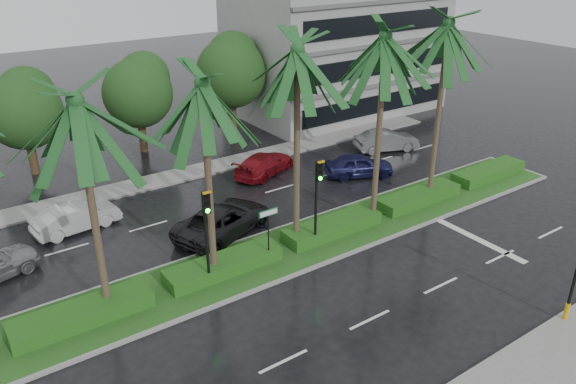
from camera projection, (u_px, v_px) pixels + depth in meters
ground at (294, 263)px, 25.10m from camera, size 120.00×120.00×0.00m
far_sidewalk at (179, 175)px, 34.01m from camera, size 40.00×2.00×0.12m
median at (281, 252)px, 25.81m from camera, size 36.00×4.00×0.15m
hedge at (281, 245)px, 25.66m from camera, size 35.20×1.40×0.60m
lane_markings at (351, 247)px, 26.36m from camera, size 34.00×13.06×0.01m
palm_row at (253, 76)px, 21.71m from camera, size 26.30×4.20×10.15m
signal_median_left at (207, 225)px, 21.99m from camera, size 0.34×0.42×4.36m
signal_median_right at (318, 192)px, 24.85m from camera, size 0.34×0.42×4.36m
street_sign at (268, 223)px, 24.05m from camera, size 0.95×0.09×2.60m
bg_trees at (149, 86)px, 36.83m from camera, size 32.50×5.02×7.24m
building at (336, 35)px, 44.84m from camera, size 16.00×10.00×12.00m
car_white at (76, 217)px, 27.63m from camera, size 1.94×4.34×1.38m
car_darkgrey at (223, 220)px, 27.25m from camera, size 4.21×5.93×1.50m
car_red at (264, 164)px, 34.11m from camera, size 3.50×4.96×1.33m
car_blue at (359, 165)px, 33.80m from camera, size 3.22×4.44×1.40m
car_grey at (387, 141)px, 37.84m from camera, size 2.85×4.55×1.41m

